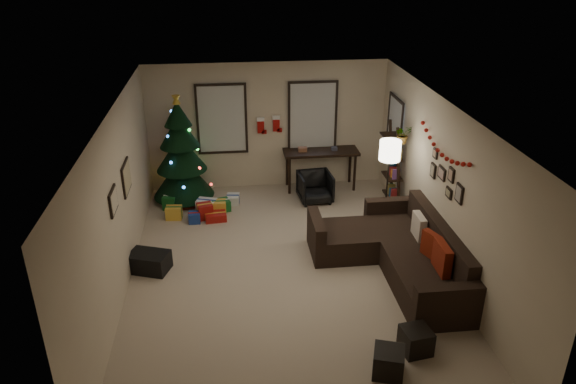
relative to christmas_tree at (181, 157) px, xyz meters
The scene contains 29 objects.
floor 3.58m from the christmas_tree, 58.58° to the right, with size 7.00×7.00×0.00m, color tan.
ceiling 3.87m from the christmas_tree, 58.58° to the right, with size 7.00×7.00×0.00m, color white.
wall_back 1.92m from the christmas_tree, 17.26° to the left, with size 5.00×5.00×0.00m, color beige.
wall_front 6.70m from the christmas_tree, 74.41° to the right, with size 5.00×5.00×0.00m, color beige.
wall_left 3.05m from the christmas_tree, 103.44° to the right, with size 7.00×7.00×0.00m, color beige.
wall_right 5.22m from the christmas_tree, 34.39° to the right, with size 7.00×7.00×0.00m, color beige.
window_back_left 1.17m from the christmas_tree, 31.95° to the left, with size 1.05×0.06×1.50m.
window_back_right 2.86m from the christmas_tree, 10.89° to the left, with size 1.05×0.06×1.50m.
window_right_wall 4.32m from the christmas_tree, ahead, with size 0.06×0.90×1.30m.
christmas_tree is the anchor object (origin of this frame).
presents 1.17m from the christmas_tree, 58.25° to the right, with size 1.50×1.01×0.30m.
sofa 4.77m from the christmas_tree, 40.13° to the right, with size 2.02×2.93×0.90m.
pillow_red_a 5.57m from the christmas_tree, 43.86° to the right, with size 0.13×0.49×0.49m, color maroon.
pillow_red_b 5.31m from the christmas_tree, 40.88° to the right, with size 0.11×0.42×0.42m, color maroon.
pillow_cream 4.92m from the christmas_tree, 35.21° to the right, with size 0.12×0.42×0.42m, color beige.
ottoman_near 6.10m from the christmas_tree, 62.43° to the right, with size 0.37×0.37×0.35m, color black.
ottoman_far 6.03m from the christmas_tree, 56.86° to the right, with size 0.36×0.36×0.34m, color black.
desk 2.92m from the christmas_tree, ahead, with size 1.59×0.57×0.86m.
desk_chair 2.78m from the christmas_tree, ahead, with size 0.61×0.57×0.62m, color black.
bookshelf 4.22m from the christmas_tree, 13.95° to the right, with size 0.30×0.54×1.83m.
potted_plant 4.40m from the christmas_tree, 18.55° to the right, with size 0.39×0.34×0.43m, color #4C4C4C.
floor_lamp 4.18m from the christmas_tree, 25.49° to the right, with size 0.37×0.37×1.77m.
art_map 2.36m from the christmas_tree, 107.28° to the right, with size 0.04×0.60×0.50m.
art_abstract 3.42m from the christmas_tree, 101.72° to the right, with size 0.04×0.45×0.35m.
gallery 5.27m from the christmas_tree, 35.18° to the right, with size 0.03×1.25×0.54m.
garland 5.21m from the christmas_tree, 33.68° to the right, with size 0.08×1.90×0.30m, color #A5140C, non-canonical shape.
stocking_left 1.78m from the christmas_tree, 16.34° to the left, with size 0.20×0.05×0.36m.
stocking_right 2.10m from the christmas_tree, 14.47° to the left, with size 0.20×0.05×0.36m.
storage_bin 2.79m from the christmas_tree, 98.90° to the right, with size 0.63×0.42×0.32m, color black.
Camera 1 is at (-0.82, -7.42, 4.90)m, focal length 33.81 mm.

